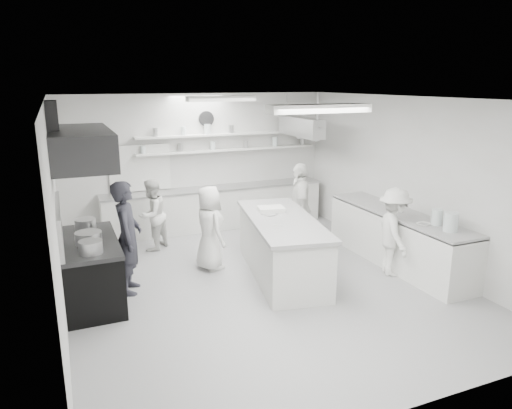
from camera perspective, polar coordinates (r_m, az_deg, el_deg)
name	(u,v)px	position (r m, az deg, el deg)	size (l,w,h in m)	color
floor	(259,283)	(8.02, 0.37, -9.39)	(6.00, 7.00, 0.02)	#9D9DA1
ceiling	(259,98)	(7.33, 0.41, 12.72)	(6.00, 7.00, 0.02)	white
wall_back	(198,162)	(10.78, -6.98, 5.14)	(6.00, 0.04, 3.00)	silver
wall_front	(407,275)	(4.67, 17.69, -8.12)	(6.00, 0.04, 3.00)	silver
wall_left	(56,215)	(6.96, -22.96, -1.15)	(0.04, 7.00, 3.00)	silver
wall_right	(410,180)	(9.11, 18.03, 2.80)	(0.04, 7.00, 3.00)	silver
stove	(91,272)	(7.67, -19.21, -7.67)	(0.80, 1.80, 0.90)	black
exhaust_hood	(79,147)	(7.20, -20.47, 6.50)	(0.85, 2.00, 0.50)	#282829
back_counter	(216,208)	(10.80, -4.84, -0.43)	(5.00, 0.60, 0.92)	silver
shelf_lower	(229,150)	(10.83, -3.24, 6.61)	(4.20, 0.26, 0.04)	silver
shelf_upper	(229,134)	(10.78, -3.27, 8.45)	(4.20, 0.26, 0.04)	silver
pass_through_window	(140,168)	(10.49, -13.79, 4.30)	(1.30, 0.04, 1.00)	black
wall_clock	(206,119)	(10.68, -6.03, 10.22)	(0.32, 0.32, 0.05)	white
right_counter	(397,239)	(9.00, 16.64, -4.02)	(0.74, 3.30, 0.94)	silver
pot_rack	(301,127)	(10.40, 5.40, 9.29)	(0.30, 1.60, 0.40)	#ABACAC
light_fixture_front	(320,109)	(5.72, 7.66, 11.37)	(1.30, 0.25, 0.10)	silver
light_fixture_rear	(221,99)	(9.01, -4.21, 12.59)	(1.30, 0.25, 0.10)	silver
prep_island	(282,248)	(8.16, 3.11, -5.23)	(0.98, 2.62, 0.97)	silver
stove_pot	(89,239)	(7.33, -19.49, -3.97)	(0.38, 0.38, 0.22)	#ABACAC
cook_stove	(128,237)	(7.65, -15.18, -3.85)	(0.65, 0.43, 1.79)	#25252D
cook_back	(152,215)	(9.52, -12.42, -1.21)	(0.69, 0.54, 1.43)	silver
cook_island_left	(209,228)	(8.37, -5.62, -2.83)	(0.73, 0.48, 1.50)	silver
cook_island_right	(300,207)	(9.26, 5.31, -0.35)	(1.02, 0.43, 1.75)	silver
cook_right	(394,232)	(8.42, 16.24, -3.19)	(0.99, 0.57, 1.53)	silver
bowl_island_a	(270,215)	(8.22, 1.65, -1.31)	(0.26, 0.26, 0.06)	#ABACAC
bowl_island_b	(279,226)	(7.62, 2.76, -2.64)	(0.17, 0.17, 0.05)	silver
bowl_right	(424,225)	(8.26, 19.54, -2.32)	(0.22, 0.22, 0.05)	silver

